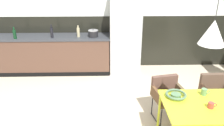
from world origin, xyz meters
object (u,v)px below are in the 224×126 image
(armchair_by_stool, at_px, (215,91))
(fruit_bowl, at_px, (176,95))
(bottle_wine_green, at_px, (78,32))
(bottle_oil_tall, at_px, (52,32))
(cooking_pot, at_px, (93,33))
(dining_table, at_px, (224,107))
(armchair_facing_counter, at_px, (167,92))
(mug_wide_latte, at_px, (211,105))
(refrigerator_column, at_px, (125,33))
(bottle_vinegar_dark, at_px, (15,34))
(pendant_lamp_over_table_near, at_px, (213,32))
(mug_dark_espresso, at_px, (204,92))

(armchair_by_stool, relative_size, fruit_bowl, 2.54)
(bottle_wine_green, bearing_deg, bottle_oil_tall, -175.91)
(cooking_pot, bearing_deg, dining_table, -54.67)
(armchair_facing_counter, height_order, mug_wide_latte, mug_wide_latte)
(refrigerator_column, bearing_deg, bottle_vinegar_dark, -175.97)
(dining_table, distance_m, bottle_oil_tall, 3.87)
(bottle_vinegar_dark, bearing_deg, bottle_wine_green, 4.42)
(dining_table, distance_m, pendant_lamp_over_table_near, 1.08)
(cooking_pot, bearing_deg, bottle_wine_green, 178.68)
(cooking_pot, relative_size, bottle_vinegar_dark, 0.86)
(dining_table, xyz_separation_m, armchair_by_stool, (0.30, 0.83, -0.22))
(armchair_facing_counter, relative_size, mug_dark_espresso, 6.04)
(dining_table, bearing_deg, refrigerator_column, 112.34)
(mug_wide_latte, bearing_deg, refrigerator_column, 107.81)
(bottle_vinegar_dark, bearing_deg, dining_table, -34.75)
(cooking_pot, xyz_separation_m, bottle_vinegar_dark, (-1.79, -0.10, 0.03))
(fruit_bowl, xyz_separation_m, bottle_vinegar_dark, (-3.07, 2.35, 0.23))
(refrigerator_column, relative_size, dining_table, 1.23)
(cooking_pot, height_order, bottle_oil_tall, bottle_oil_tall)
(armchair_facing_counter, relative_size, bottle_wine_green, 2.75)
(dining_table, xyz_separation_m, bottle_vinegar_dark, (-3.67, 2.54, 0.32))
(bottle_oil_tall, xyz_separation_m, pendant_lamp_over_table_near, (2.51, -2.59, 0.70))
(dining_table, height_order, fruit_bowl, fruit_bowl)
(mug_dark_espresso, xyz_separation_m, pendant_lamp_over_table_near, (-0.14, -0.23, 0.93))
(armchair_by_stool, xyz_separation_m, bottle_wine_green, (-2.53, 1.83, 0.55))
(dining_table, relative_size, armchair_by_stool, 2.17)
(refrigerator_column, height_order, bottle_oil_tall, refrigerator_column)
(refrigerator_column, bearing_deg, pendant_lamp_over_table_near, -73.60)
(armchair_by_stool, height_order, bottle_wine_green, bottle_wine_green)
(fruit_bowl, xyz_separation_m, bottle_oil_tall, (-2.24, 2.42, 0.25))
(mug_wide_latte, xyz_separation_m, bottle_oil_tall, (-2.62, 2.69, 0.24))
(bottle_vinegar_dark, height_order, pendant_lamp_over_table_near, pendant_lamp_over_table_near)
(dining_table, bearing_deg, bottle_vinegar_dark, 145.25)
(armchair_facing_counter, relative_size, fruit_bowl, 2.54)
(refrigerator_column, xyz_separation_m, mug_dark_espresso, (0.94, -2.48, -0.18))
(fruit_bowl, distance_m, cooking_pot, 2.77)
(fruit_bowl, distance_m, mug_dark_espresso, 0.42)
(bottle_oil_tall, bearing_deg, cooking_pot, 2.12)
(refrigerator_column, height_order, pendant_lamp_over_table_near, pendant_lamp_over_table_near)
(cooking_pot, distance_m, pendant_lamp_over_table_near, 3.14)
(dining_table, bearing_deg, mug_wide_latte, -160.68)
(armchair_by_stool, relative_size, mug_dark_espresso, 6.05)
(dining_table, bearing_deg, bottle_wine_green, 129.98)
(bottle_vinegar_dark, bearing_deg, armchair_by_stool, -23.43)
(bottle_oil_tall, bearing_deg, bottle_vinegar_dark, -175.35)
(armchair_by_stool, relative_size, bottle_wine_green, 2.75)
(armchair_facing_counter, relative_size, bottle_oil_tall, 2.40)
(bottle_wine_green, height_order, bottle_vinegar_dark, bottle_vinegar_dark)
(refrigerator_column, relative_size, armchair_facing_counter, 2.66)
(armchair_facing_counter, relative_size, cooking_pot, 3.14)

